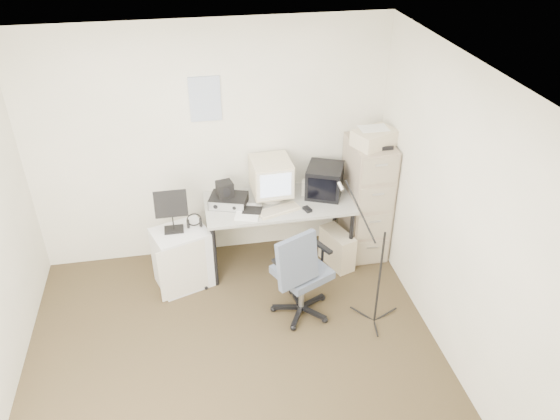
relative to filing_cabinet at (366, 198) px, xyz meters
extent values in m
cube|color=#41361D|center=(-1.58, -1.48, -0.66)|extent=(3.60, 3.60, 0.01)
cube|color=white|center=(-1.58, -1.48, 1.85)|extent=(3.60, 3.60, 0.01)
cube|color=white|center=(-1.58, 0.32, 0.60)|extent=(3.60, 0.02, 2.50)
cube|color=white|center=(0.22, -1.48, 0.60)|extent=(0.02, 3.60, 2.50)
cube|color=white|center=(-1.60, 0.31, 1.10)|extent=(0.30, 0.02, 0.44)
cube|color=tan|center=(0.00, 0.00, 0.00)|extent=(0.40, 0.60, 1.30)
cube|color=beige|center=(0.00, -0.07, 0.73)|extent=(0.48, 0.42, 0.16)
cube|color=#A7A7A7|center=(-0.95, -0.03, -0.29)|extent=(1.50, 0.70, 0.73)
cube|color=beige|center=(-1.01, 0.07, 0.29)|extent=(0.40, 0.42, 0.43)
cube|color=black|center=(-0.45, 0.04, 0.24)|extent=(0.47, 0.48, 0.32)
cube|color=beige|center=(-0.64, 0.06, 0.16)|extent=(0.11, 0.11, 0.16)
cube|color=beige|center=(-0.98, -0.21, 0.09)|extent=(0.45, 0.27, 0.02)
cube|color=black|center=(-0.70, -0.25, 0.09)|extent=(0.09, 0.11, 0.03)
cube|color=black|center=(-1.45, 0.01, 0.13)|extent=(0.43, 0.36, 0.10)
cube|color=black|center=(-1.49, 0.02, 0.26)|extent=(0.18, 0.17, 0.15)
cube|color=white|center=(-1.28, -0.18, 0.09)|extent=(0.31, 0.37, 0.02)
cube|color=beige|center=(-0.35, -0.21, -0.45)|extent=(0.32, 0.46, 0.40)
cube|color=slate|center=(-0.89, -0.88, -0.15)|extent=(0.76, 0.76, 0.99)
cube|color=silver|center=(-1.97, -0.24, -0.33)|extent=(0.62, 0.55, 0.63)
cube|color=black|center=(-2.02, -0.21, 0.21)|extent=(0.34, 0.24, 0.45)
torus|color=black|center=(-1.82, -0.18, 0.03)|extent=(0.20, 0.20, 0.03)
cylinder|color=black|center=(-0.24, -1.13, 0.01)|extent=(0.02, 0.02, 1.31)
camera|label=1|loc=(-1.82, -4.70, 2.96)|focal=35.00mm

